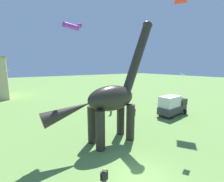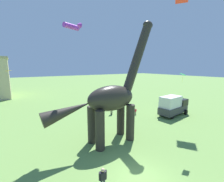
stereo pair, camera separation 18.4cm
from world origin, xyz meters
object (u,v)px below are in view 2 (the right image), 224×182
at_px(dinosaur_sculpture, 111,98).
at_px(kite_far_right, 8,71).
at_px(person_watching_child, 111,109).
at_px(kite_far_left, 182,0).
at_px(person_vendor_side, 103,177).
at_px(kite_mid_center, 73,26).
at_px(kite_high_right, 183,75).
at_px(parked_box_truck, 173,105).
at_px(person_strolling_adult, 136,111).

distance_m(dinosaur_sculpture, kite_far_right, 20.44).
xyz_separation_m(person_watching_child, kite_far_left, (9.09, -5.45, 16.72)).
bearing_deg(person_vendor_side, kite_mid_center, -16.00).
bearing_deg(kite_far_left, kite_high_right, -144.00).
xyz_separation_m(dinosaur_sculpture, person_watching_child, (4.97, 7.42, -3.68)).
distance_m(person_vendor_side, person_watching_child, 15.47).
distance_m(dinosaur_sculpture, person_vendor_side, 7.53).
bearing_deg(parked_box_truck, dinosaur_sculpture, -177.98).
distance_m(kite_far_left, kite_far_right, 29.94).
relative_size(person_vendor_side, kite_far_left, 0.70).
distance_m(person_watching_child, kite_high_right, 13.34).
relative_size(parked_box_truck, person_watching_child, 3.52).
xyz_separation_m(person_strolling_adult, person_vendor_side, (-12.22, -10.29, 0.30)).
height_order(dinosaur_sculpture, kite_mid_center, dinosaur_sculpture).
xyz_separation_m(person_strolling_adult, kite_far_left, (5.86, -3.15, 17.06)).
bearing_deg(person_watching_child, person_strolling_adult, 173.04).
bearing_deg(kite_high_right, kite_far_right, 121.50).
bearing_deg(dinosaur_sculpture, person_strolling_adult, 24.54).
xyz_separation_m(person_watching_child, kite_high_right, (0.29, -11.84, 6.13)).
bearing_deg(dinosaur_sculpture, kite_far_right, 107.88).
distance_m(kite_high_right, kite_far_left, 15.17).
bearing_deg(parked_box_truck, kite_far_left, 16.00).
bearing_deg(person_vendor_side, dinosaur_sculpture, -43.76).
bearing_deg(kite_high_right, parked_box_truck, 37.57).
bearing_deg(kite_mid_center, dinosaur_sculpture, -54.46).
distance_m(kite_high_right, kite_mid_center, 12.10).
height_order(person_strolling_adult, kite_mid_center, kite_mid_center).
relative_size(person_watching_child, kite_far_left, 0.74).
xyz_separation_m(parked_box_truck, person_watching_child, (-8.11, 5.82, -0.66)).
bearing_deg(parked_box_truck, kite_mid_center, 168.19).
xyz_separation_m(person_strolling_adult, kite_mid_center, (-10.68, -1.65, 11.39)).
relative_size(parked_box_truck, person_strolling_adult, 5.42).
height_order(parked_box_truck, person_vendor_side, parked_box_truck).
xyz_separation_m(parked_box_truck, kite_mid_center, (-15.57, 1.87, 10.38)).
bearing_deg(parked_box_truck, kite_high_right, -147.39).
distance_m(person_strolling_adult, person_watching_child, 3.98).
bearing_deg(kite_far_right, person_watching_child, -38.65).
relative_size(dinosaur_sculpture, person_vendor_side, 8.26).
xyz_separation_m(dinosaur_sculpture, kite_high_right, (5.27, -4.42, 2.45)).
bearing_deg(dinosaur_sculpture, kite_mid_center, 118.10).
height_order(person_strolling_adult, kite_high_right, kite_high_right).
bearing_deg(kite_far_right, kite_mid_center, -67.37).
xyz_separation_m(dinosaur_sculpture, person_vendor_side, (-4.02, -5.17, -3.72)).
height_order(dinosaur_sculpture, kite_far_right, dinosaur_sculpture).
height_order(person_watching_child, kite_mid_center, kite_mid_center).
bearing_deg(kite_mid_center, parked_box_truck, -6.85).
height_order(person_vendor_side, person_watching_child, person_watching_child).
bearing_deg(parked_box_truck, person_strolling_adult, 139.26).
relative_size(person_watching_child, kite_high_right, 1.87).
bearing_deg(person_vendor_side, parked_box_truck, -74.33).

